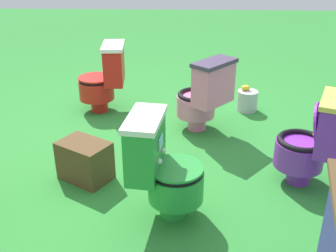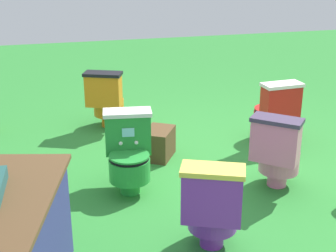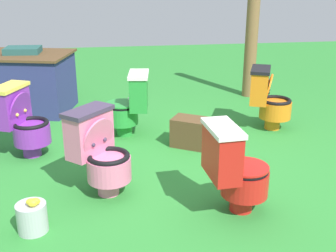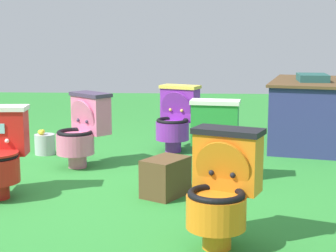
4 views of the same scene
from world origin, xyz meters
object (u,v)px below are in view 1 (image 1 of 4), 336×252
at_px(lemon_bucket, 247,100).
at_px(toilet_purple, 315,141).
at_px(toilet_red, 104,78).
at_px(small_crate, 85,161).
at_px(toilet_pink, 204,95).
at_px(toilet_green, 162,167).

bearing_deg(lemon_bucket, toilet_purple, 101.02).
bearing_deg(toilet_red, small_crate, 178.84).
height_order(toilet_pink, toilet_green, same).
distance_m(toilet_purple, lemon_bucket, 1.47).
height_order(toilet_purple, toilet_pink, same).
xyz_separation_m(toilet_red, lemon_bucket, (-1.52, -0.06, -0.25)).
bearing_deg(toilet_pink, lemon_bucket, -1.84).
xyz_separation_m(toilet_purple, toilet_pink, (0.77, -0.89, 0.00)).
relative_size(toilet_purple, small_crate, 1.90).
relative_size(small_crate, lemon_bucket, 1.38).
distance_m(toilet_pink, toilet_green, 1.34).
relative_size(toilet_green, lemon_bucket, 2.63).
bearing_deg(small_crate, toilet_pink, -137.22).
height_order(small_crate, lemon_bucket, small_crate).
xyz_separation_m(toilet_purple, small_crate, (1.72, -0.01, -0.22)).
bearing_deg(toilet_pink, small_crate, 174.14).
bearing_deg(toilet_green, small_crate, -116.71).
bearing_deg(small_crate, toilet_purple, 179.53).
bearing_deg(small_crate, toilet_green, 145.67).
bearing_deg(toilet_red, toilet_purple, -131.49).
relative_size(toilet_pink, lemon_bucket, 2.63).
distance_m(toilet_green, lemon_bucket, 2.02).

